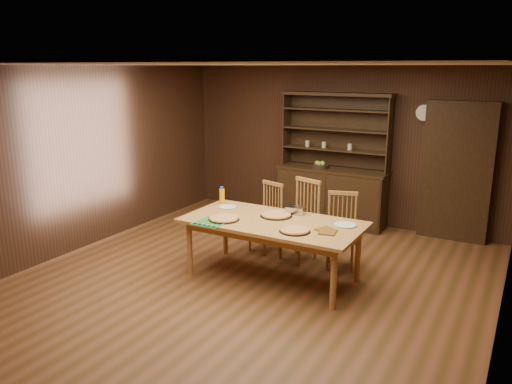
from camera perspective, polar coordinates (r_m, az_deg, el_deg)
The scene contains 20 objects.
floor at distance 6.26m, azimuth -0.70°, elevation -10.18°, with size 6.00×6.00×0.00m, color brown.
room_shell at distance 5.79m, azimuth -0.75°, elevation 4.19°, with size 6.00×6.00×6.00m.
china_hutch at distance 8.44m, azimuth 8.70°, elevation 0.39°, with size 1.84×0.52×2.17m.
doorway at distance 8.04m, azimuth 21.96°, elevation 2.14°, with size 1.00×0.18×2.10m, color #332011.
wall_clock at distance 8.06m, azimuth 18.67°, elevation 8.58°, with size 0.30×0.05×0.30m.
dining_table at distance 6.13m, azimuth 1.91°, elevation -3.89°, with size 2.19×1.09×0.75m.
chair_left at distance 7.14m, azimuth 1.38°, elevation -2.61°, with size 0.50×0.49×0.99m.
chair_center at distance 6.83m, azimuth 5.33°, elevation -2.85°, with size 0.56×0.55×1.11m.
chair_right at distance 6.66m, azimuth 9.74°, elevation -4.02°, with size 0.51×0.49×0.99m.
pizza_left at distance 6.14m, azimuth -3.68°, elevation -3.05°, with size 0.38×0.38×0.04m.
pizza_right at distance 5.72m, azimuth 4.46°, elevation -4.38°, with size 0.36×0.36×0.04m.
pizza_center at distance 6.28m, azimuth 2.32°, elevation -2.63°, with size 0.41×0.41×0.04m.
cooling_rack at distance 6.04m, azimuth -5.20°, elevation -3.47°, with size 0.34×0.34×0.02m, color #0EB863, non-canonical shape.
plate_left at distance 6.67m, azimuth -3.24°, elevation -1.72°, with size 0.25×0.25×0.02m.
plate_right at distance 6.01m, azimuth 10.13°, elevation -3.71°, with size 0.28×0.28×0.02m.
foil_dish at distance 6.40m, azimuth 4.58°, elevation -2.07°, with size 0.23×0.17×0.09m, color silver.
juice_bottle at distance 6.84m, azimuth -3.91°, elevation -0.44°, with size 0.07×0.07×0.24m.
pot_holder_a at distance 5.72m, azimuth 8.14°, elevation -4.59°, with size 0.19×0.19×0.01m, color #A61812.
pot_holder_b at distance 5.80m, azimuth 8.00°, elevation -4.31°, with size 0.20×0.20×0.01m, color #A61812.
fruit_bowl at distance 8.37m, azimuth 7.32°, elevation 3.03°, with size 0.29×0.29×0.12m.
Camera 1 is at (2.87, -4.93, 2.58)m, focal length 35.00 mm.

